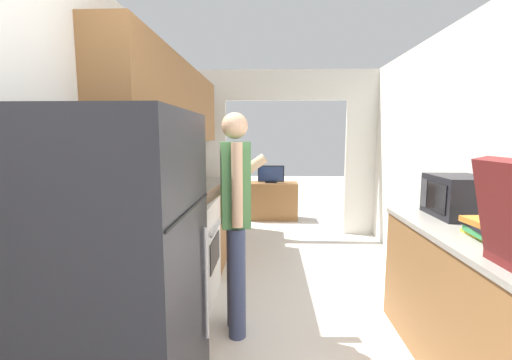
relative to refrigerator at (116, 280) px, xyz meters
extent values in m
cube|color=silver|center=(-0.41, 0.87, 0.43)|extent=(0.06, 6.80, 2.50)
cube|color=brown|center=(-0.22, 1.93, 1.03)|extent=(0.32, 2.98, 0.78)
cube|color=silver|center=(2.38, 0.87, 0.43)|extent=(0.06, 6.80, 2.50)
cube|color=silver|center=(-0.25, 3.70, 0.20)|extent=(0.65, 0.06, 2.05)
cube|color=silver|center=(2.23, 3.70, 0.20)|extent=(0.65, 0.06, 2.05)
cube|color=silver|center=(0.99, 3.70, 1.45)|extent=(3.13, 0.06, 0.45)
cube|color=brown|center=(-0.08, 0.76, -0.38)|extent=(0.60, 0.65, 0.89)
cube|color=gray|center=(-0.08, 0.76, 0.08)|extent=(0.62, 0.66, 0.03)
cube|color=brown|center=(-0.08, 2.62, -0.38)|extent=(0.60, 1.59, 0.89)
cube|color=gray|center=(-0.08, 2.63, 0.08)|extent=(0.62, 1.60, 0.03)
cube|color=brown|center=(2.05, 0.37, -0.38)|extent=(0.60, 1.83, 0.89)
cube|color=gray|center=(2.05, 0.37, 0.08)|extent=(0.62, 1.86, 0.03)
cube|color=black|center=(0.00, 0.00, 0.00)|extent=(0.75, 0.83, 1.64)
cube|color=black|center=(0.38, 0.00, 0.36)|extent=(0.01, 0.80, 0.01)
cylinder|color=#99999E|center=(0.39, 0.27, -0.13)|extent=(0.02, 0.02, 0.66)
cube|color=white|center=(-0.07, 1.46, -0.36)|extent=(0.62, 0.74, 0.92)
cube|color=black|center=(0.25, 1.46, -0.36)|extent=(0.01, 0.50, 0.28)
cylinder|color=#B7B7BC|center=(0.27, 1.46, -0.13)|extent=(0.02, 0.59, 0.02)
cube|color=white|center=(-0.36, 1.46, 0.17)|extent=(0.04, 0.74, 0.14)
cylinder|color=#232328|center=(0.06, 1.29, 0.10)|extent=(0.16, 0.16, 0.01)
cylinder|color=#232328|center=(0.06, 1.62, 0.10)|extent=(0.16, 0.16, 0.01)
cylinder|color=#232328|center=(-0.19, 1.29, 0.10)|extent=(0.16, 0.16, 0.01)
cylinder|color=#232328|center=(-0.19, 1.62, 0.10)|extent=(0.16, 0.16, 0.01)
cylinder|color=#384266|center=(0.51, 0.86, -0.40)|extent=(0.15, 0.15, 0.85)
cylinder|color=#384266|center=(0.48, 1.03, -0.40)|extent=(0.15, 0.15, 0.85)
cube|color=#4C844C|center=(0.49, 0.95, 0.34)|extent=(0.25, 0.25, 0.63)
cylinder|color=#DBAD89|center=(0.52, 0.80, 0.36)|extent=(0.09, 0.09, 0.60)
cylinder|color=#DBAD89|center=(0.46, 1.09, 0.36)|extent=(0.54, 0.18, 0.41)
sphere|color=#DBAD89|center=(0.49, 0.95, 0.78)|extent=(0.19, 0.19, 0.19)
cube|color=black|center=(2.15, 1.00, 0.25)|extent=(0.35, 0.46, 0.31)
cube|color=black|center=(1.97, 0.95, 0.25)|extent=(0.01, 0.28, 0.21)
cube|color=#38383D|center=(1.97, 1.16, 0.25)|extent=(0.01, 0.09, 0.22)
cube|color=gold|center=(2.05, 0.46, 0.11)|extent=(0.18, 0.28, 0.02)
cube|color=#33894C|center=(2.04, 0.44, 0.14)|extent=(0.21, 0.24, 0.03)
cube|color=black|center=(2.05, 0.44, 0.17)|extent=(0.24, 0.29, 0.02)
cube|color=#C67028|center=(2.05, 0.43, 0.19)|extent=(0.24, 0.31, 0.03)
cube|color=brown|center=(0.77, 4.60, -0.48)|extent=(0.96, 0.42, 0.68)
cube|color=black|center=(0.77, 4.56, -0.13)|extent=(0.21, 0.16, 0.02)
cube|color=black|center=(0.77, 4.56, 0.02)|extent=(0.47, 0.04, 0.29)
cube|color=navy|center=(0.77, 4.53, 0.02)|extent=(0.44, 0.01, 0.26)
cube|color=#B7B7BC|center=(-0.03, 2.18, 0.10)|extent=(0.17, 0.18, 0.00)
cube|color=black|center=(-0.03, 2.02, 0.11)|extent=(0.09, 0.10, 0.02)
camera|label=1|loc=(0.75, -1.57, 0.70)|focal=24.00mm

